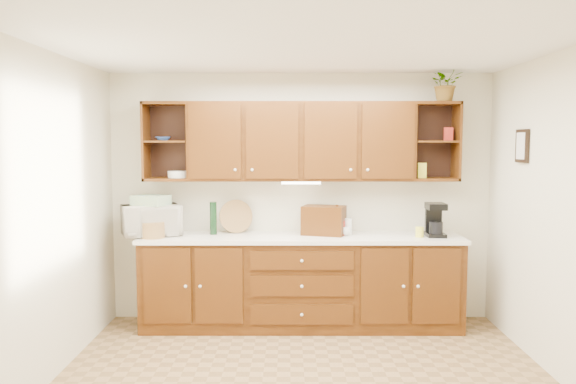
{
  "coord_description": "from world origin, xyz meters",
  "views": [
    {
      "loc": [
        -0.12,
        -4.17,
        1.88
      ],
      "look_at": [
        -0.13,
        1.15,
        1.41
      ],
      "focal_mm": 35.0,
      "sensor_mm": 36.0,
      "label": 1
    }
  ],
  "objects_px": {
    "microwave": "(151,220)",
    "bread_box": "(324,220)",
    "coffee_maker": "(435,220)",
    "potted_plant": "(446,83)"
  },
  "relations": [
    {
      "from": "potted_plant",
      "to": "bread_box",
      "type": "bearing_deg",
      "value": -179.5
    },
    {
      "from": "microwave",
      "to": "coffee_maker",
      "type": "height_order",
      "value": "coffee_maker"
    },
    {
      "from": "coffee_maker",
      "to": "potted_plant",
      "type": "xyz_separation_m",
      "value": [
        0.1,
        0.1,
        1.37
      ]
    },
    {
      "from": "microwave",
      "to": "potted_plant",
      "type": "bearing_deg",
      "value": -23.0
    },
    {
      "from": "microwave",
      "to": "bread_box",
      "type": "bearing_deg",
      "value": -22.48
    },
    {
      "from": "coffee_maker",
      "to": "potted_plant",
      "type": "bearing_deg",
      "value": 46.14
    },
    {
      "from": "microwave",
      "to": "bread_box",
      "type": "xyz_separation_m",
      "value": [
        1.75,
        0.05,
        -0.01
      ]
    },
    {
      "from": "coffee_maker",
      "to": "potted_plant",
      "type": "distance_m",
      "value": 1.38
    },
    {
      "from": "bread_box",
      "to": "coffee_maker",
      "type": "bearing_deg",
      "value": 12.24
    },
    {
      "from": "coffee_maker",
      "to": "microwave",
      "type": "bearing_deg",
      "value": -179.6
    }
  ]
}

